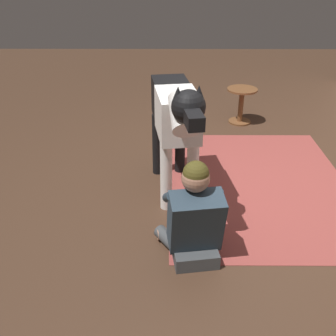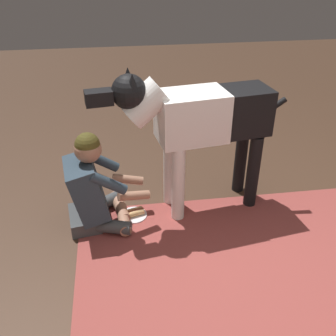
{
  "view_description": "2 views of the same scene",
  "coord_description": "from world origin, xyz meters",
  "px_view_note": "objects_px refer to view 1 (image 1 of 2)",
  "views": [
    {
      "loc": [
        3.47,
        -0.67,
        2.14
      ],
      "look_at": [
        0.56,
        -0.69,
        0.53
      ],
      "focal_mm": 42.2,
      "sensor_mm": 36.0,
      "label": 1
    },
    {
      "loc": [
        0.78,
        2.16,
        2.1
      ],
      "look_at": [
        0.41,
        -0.45,
        0.5
      ],
      "focal_mm": 41.52,
      "sensor_mm": 36.0,
      "label": 2
    }
  ],
  "objects_px": {
    "large_dog": "(176,117)",
    "hot_dog_on_plate": "(186,227)",
    "person_sitting_on_floor": "(194,219)",
    "round_side_table": "(241,102)"
  },
  "relations": [
    {
      "from": "large_dog",
      "to": "hot_dog_on_plate",
      "type": "distance_m",
      "value": 0.98
    },
    {
      "from": "person_sitting_on_floor",
      "to": "large_dog",
      "type": "xyz_separation_m",
      "value": [
        -0.87,
        -0.13,
        0.49
      ]
    },
    {
      "from": "hot_dog_on_plate",
      "to": "large_dog",
      "type": "bearing_deg",
      "value": -171.65
    },
    {
      "from": "round_side_table",
      "to": "large_dog",
      "type": "bearing_deg",
      "value": -26.09
    },
    {
      "from": "large_dog",
      "to": "hot_dog_on_plate",
      "type": "bearing_deg",
      "value": 8.35
    },
    {
      "from": "hot_dog_on_plate",
      "to": "round_side_table",
      "type": "height_order",
      "value": "round_side_table"
    },
    {
      "from": "large_dog",
      "to": "round_side_table",
      "type": "distance_m",
      "value": 2.19
    },
    {
      "from": "large_dog",
      "to": "round_side_table",
      "type": "height_order",
      "value": "large_dog"
    },
    {
      "from": "person_sitting_on_floor",
      "to": "hot_dog_on_plate",
      "type": "height_order",
      "value": "person_sitting_on_floor"
    },
    {
      "from": "person_sitting_on_floor",
      "to": "hot_dog_on_plate",
      "type": "bearing_deg",
      "value": -171.65
    }
  ]
}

